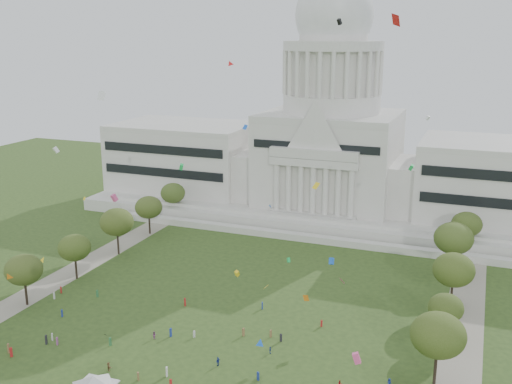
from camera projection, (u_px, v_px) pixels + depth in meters
name	position (u px, v px, depth m)	size (l,w,h in m)	color
capitol	(330.00, 148.00, 201.19)	(160.00, 64.50, 91.30)	beige
path_left	(54.00, 282.00, 148.35)	(8.00, 160.00, 0.04)	gray
path_right	(461.00, 354.00, 114.75)	(8.00, 160.00, 0.04)	gray
row_tree_l_2	(24.00, 270.00, 133.70)	(8.42, 8.42, 11.97)	black
row_tree_r_2	(438.00, 335.00, 102.30)	(9.55, 9.55, 13.58)	black
row_tree_l_3	(74.00, 248.00, 148.41)	(8.12, 8.12, 11.55)	black
row_tree_r_3	(446.00, 308.00, 118.25)	(7.01, 7.01, 9.98)	black
row_tree_l_4	(117.00, 222.00, 164.79)	(9.29, 9.29, 13.21)	black
row_tree_r_4	(454.00, 270.00, 131.57)	(9.19, 9.19, 13.06)	black
row_tree_l_5	(149.00, 207.00, 182.19)	(8.33, 8.33, 11.85)	black
row_tree_r_5	(454.00, 238.00, 150.02)	(9.82, 9.82, 13.96)	black
row_tree_l_6	(173.00, 193.00, 199.14)	(8.19, 8.19, 11.64)	black
row_tree_r_6	(467.00, 224.00, 165.68)	(8.42, 8.42, 11.97)	black
event_tent	(94.00, 381.00, 99.21)	(8.95, 8.95, 4.86)	#4C4C4C
person_0	(389.00, 383.00, 103.98)	(0.80, 0.52, 1.65)	navy
person_2	(340.00, 384.00, 103.72)	(0.73, 0.45, 1.49)	#B21E1E
person_4	(218.00, 361.00, 110.68)	(1.03, 0.56, 1.75)	navy
person_5	(109.00, 367.00, 108.93)	(1.63, 0.64, 1.76)	olive
person_8	(154.00, 335.00, 120.50)	(0.78, 0.48, 1.60)	#994C8C
person_10	(270.00, 350.00, 114.96)	(0.84, 0.46, 1.43)	navy
distant_crowd	(136.00, 332.00, 121.51)	(62.54, 37.00, 1.94)	#B21E1E
kite_swarm	(167.00, 223.00, 103.95)	(77.51, 98.12, 67.26)	white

